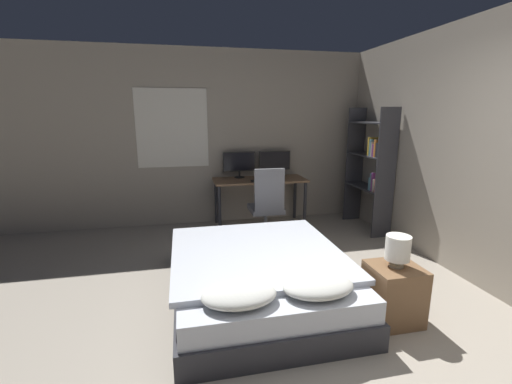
# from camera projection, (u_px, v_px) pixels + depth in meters

# --- Properties ---
(ground_plane) EXTENTS (20.00, 20.00, 0.00)m
(ground_plane) POSITION_uv_depth(u_px,v_px,m) (354.00, 378.00, 2.31)
(ground_plane) COLOR #9E9384
(wall_back) EXTENTS (12.00, 0.08, 2.70)m
(wall_back) POSITION_uv_depth(u_px,v_px,m) (248.00, 138.00, 5.50)
(wall_back) COLOR #9E9384
(wall_back) RESTS_ON ground_plane
(wall_side_right) EXTENTS (0.06, 12.00, 2.70)m
(wall_side_right) POSITION_uv_depth(u_px,v_px,m) (450.00, 149.00, 3.82)
(wall_side_right) COLOR #9E9384
(wall_side_right) RESTS_ON ground_plane
(bed) EXTENTS (1.59, 1.91, 0.53)m
(bed) POSITION_uv_depth(u_px,v_px,m) (259.00, 277.00, 3.23)
(bed) COLOR #2D2D33
(bed) RESTS_ON ground_plane
(nightstand) EXTENTS (0.41, 0.39, 0.50)m
(nightstand) POSITION_uv_depth(u_px,v_px,m) (393.00, 294.00, 2.90)
(nightstand) COLOR brown
(nightstand) RESTS_ON ground_plane
(bedside_lamp) EXTENTS (0.20, 0.20, 0.27)m
(bedside_lamp) POSITION_uv_depth(u_px,v_px,m) (398.00, 248.00, 2.81)
(bedside_lamp) COLOR gray
(bedside_lamp) RESTS_ON nightstand
(desk) EXTENTS (1.43, 0.59, 0.74)m
(desk) POSITION_uv_depth(u_px,v_px,m) (260.00, 185.00, 5.33)
(desk) COLOR #846042
(desk) RESTS_ON ground_plane
(monitor_left) EXTENTS (0.51, 0.16, 0.41)m
(monitor_left) POSITION_uv_depth(u_px,v_px,m) (239.00, 163.00, 5.38)
(monitor_left) COLOR black
(monitor_left) RESTS_ON desk
(monitor_right) EXTENTS (0.51, 0.16, 0.41)m
(monitor_right) POSITION_uv_depth(u_px,v_px,m) (275.00, 162.00, 5.50)
(monitor_right) COLOR black
(monitor_right) RESTS_ON desk
(keyboard) EXTENTS (0.34, 0.13, 0.02)m
(keyboard) POSITION_uv_depth(u_px,v_px,m) (263.00, 181.00, 5.13)
(keyboard) COLOR black
(keyboard) RESTS_ON desk
(computer_mouse) EXTENTS (0.07, 0.05, 0.04)m
(computer_mouse) POSITION_uv_depth(u_px,v_px,m) (279.00, 179.00, 5.18)
(computer_mouse) COLOR black
(computer_mouse) RESTS_ON desk
(office_chair) EXTENTS (0.52, 0.52, 1.04)m
(office_chair) POSITION_uv_depth(u_px,v_px,m) (267.00, 213.00, 4.67)
(office_chair) COLOR black
(office_chair) RESTS_ON ground_plane
(bookshelf) EXTENTS (0.30, 0.91, 1.82)m
(bookshelf) POSITION_uv_depth(u_px,v_px,m) (373.00, 163.00, 5.03)
(bookshelf) COLOR #333338
(bookshelf) RESTS_ON ground_plane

